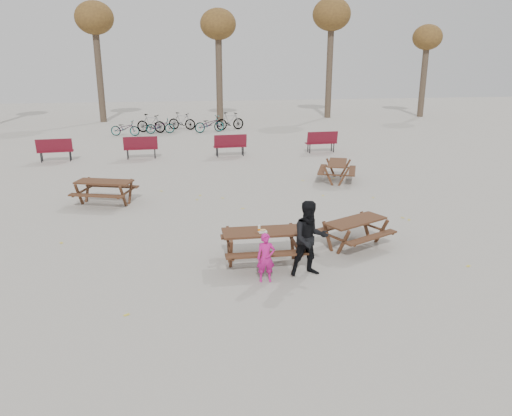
{
  "coord_description": "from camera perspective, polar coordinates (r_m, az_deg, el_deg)",
  "views": [
    {
      "loc": [
        -1.71,
        -10.39,
        4.61
      ],
      "look_at": [
        0.0,
        1.0,
        1.0
      ],
      "focal_mm": 35.0,
      "sensor_mm": 36.0,
      "label": 1
    }
  ],
  "objects": [
    {
      "name": "adult",
      "position": [
        10.65,
        6.17,
        -3.5
      ],
      "size": [
        0.86,
        0.69,
        1.66
      ],
      "primitive_type": "imported",
      "rotation": [
        0.0,
        0.0,
        0.08
      ],
      "color": "black",
      "rests_on": "ground"
    },
    {
      "name": "picnic_table_north",
      "position": [
        16.45,
        -16.88,
        1.71
      ],
      "size": [
        2.08,
        1.85,
        0.75
      ],
      "primitive_type": null,
      "rotation": [
        0.0,
        0.0,
        -0.3
      ],
      "color": "#352113",
      "rests_on": "ground"
    },
    {
      "name": "park_bench_row",
      "position": [
        23.16,
        -7.56,
        7.06
      ],
      "size": [
        13.7,
        0.89,
        1.03
      ],
      "color": "maroon",
      "rests_on": "ground"
    },
    {
      "name": "tree_row",
      "position": [
        35.68,
        -4.61,
        19.88
      ],
      "size": [
        32.17,
        3.52,
        8.26
      ],
      "color": "#382B21",
      "rests_on": "ground"
    },
    {
      "name": "picnic_table_east",
      "position": [
        12.54,
        11.24,
        -2.85
      ],
      "size": [
        2.01,
        1.88,
        0.69
      ],
      "primitive_type": null,
      "rotation": [
        0.0,
        0.0,
        0.48
      ],
      "color": "#352113",
      "rests_on": "ground"
    },
    {
      "name": "main_picnic_table",
      "position": [
        11.28,
        0.76,
        -3.51
      ],
      "size": [
        1.8,
        1.45,
        0.78
      ],
      "color": "#352113",
      "rests_on": "ground"
    },
    {
      "name": "bread_roll",
      "position": [
        11.07,
        0.79,
        -2.54
      ],
      "size": [
        0.14,
        0.06,
        0.05
      ],
      "primitive_type": "ellipsoid",
      "color": "tan",
      "rests_on": "food_tray"
    },
    {
      "name": "picnic_table_far",
      "position": [
        18.85,
        9.25,
        4.13
      ],
      "size": [
        1.83,
        2.02,
        0.71
      ],
      "primitive_type": null,
      "rotation": [
        0.0,
        0.0,
        1.21
      ],
      "color": "#352113",
      "rests_on": "ground"
    },
    {
      "name": "child",
      "position": [
        10.4,
        1.14,
        -5.71
      ],
      "size": [
        0.39,
        0.26,
        1.06
      ],
      "primitive_type": "imported",
      "rotation": [
        0.0,
        0.0,
        -0.03
      ],
      "color": "#BC1779",
      "rests_on": "ground"
    },
    {
      "name": "fallen_leaves",
      "position": [
        13.87,
        1.12,
        -2.01
      ],
      "size": [
        11.0,
        11.0,
        0.01
      ],
      "primitive_type": null,
      "color": "gold",
      "rests_on": "ground"
    },
    {
      "name": "soda_bottle",
      "position": [
        11.11,
        0.36,
        -2.41
      ],
      "size": [
        0.07,
        0.07,
        0.17
      ],
      "color": "silver",
      "rests_on": "main_picnic_table"
    },
    {
      "name": "ground",
      "position": [
        11.5,
        0.74,
        -6.24
      ],
      "size": [
        80.0,
        80.0,
        0.0
      ],
      "primitive_type": "plane",
      "color": "gray",
      "rests_on": "ground"
    },
    {
      "name": "bicycle_row",
      "position": [
        30.66,
        -8.77,
        9.49
      ],
      "size": [
        8.0,
        2.94,
        1.1
      ],
      "color": "black",
      "rests_on": "ground"
    },
    {
      "name": "food_tray",
      "position": [
        11.08,
        0.79,
        -2.75
      ],
      "size": [
        0.18,
        0.11,
        0.03
      ],
      "primitive_type": "cube",
      "color": "silver",
      "rests_on": "main_picnic_table"
    }
  ]
}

